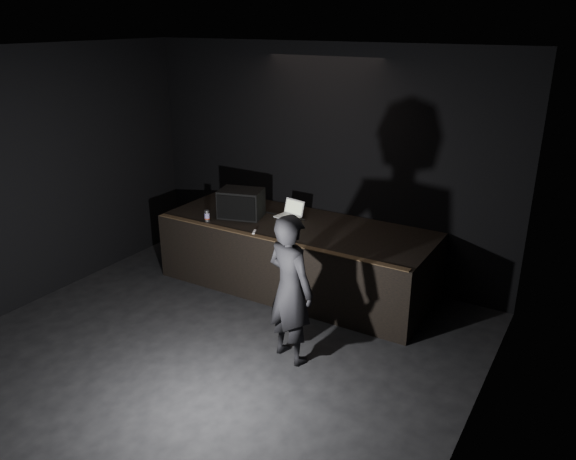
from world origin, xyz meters
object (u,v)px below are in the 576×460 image
(person, at_px, (290,289))
(stage_riser, at_px, (297,256))
(beer_can, at_px, (207,216))
(stage_monitor, at_px, (241,203))
(laptop, at_px, (290,213))

(person, bearing_deg, stage_riser, -45.20)
(beer_can, bearing_deg, stage_monitor, 55.92)
(laptop, xyz_separation_m, person, (1.12, -1.91, -0.16))
(stage_riser, xyz_separation_m, person, (0.88, -1.68, 0.40))
(laptop, height_order, person, person)
(stage_riser, distance_m, laptop, 0.66)
(stage_monitor, relative_size, person, 0.40)
(stage_riser, distance_m, person, 1.94)
(person, bearing_deg, beer_can, -10.76)
(stage_riser, bearing_deg, stage_monitor, -170.58)
(laptop, distance_m, person, 2.22)
(laptop, relative_size, beer_can, 2.28)
(stage_monitor, xyz_separation_m, person, (1.76, -1.53, -0.30))
(stage_monitor, bearing_deg, person, -56.65)
(stage_monitor, relative_size, laptop, 1.78)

